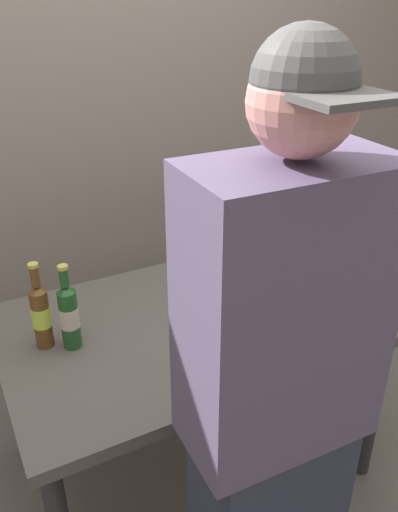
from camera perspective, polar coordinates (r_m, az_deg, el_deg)
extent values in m
plane|color=slate|center=(2.42, -0.92, -21.23)|extent=(8.00, 8.00, 0.00)
cube|color=#56514C|center=(1.95, -1.08, -7.40)|extent=(1.34, 0.88, 0.04)
cylinder|color=#2D2D30|center=(2.24, 18.35, -15.43)|extent=(0.06, 0.06, 0.68)
cylinder|color=#2D2D30|center=(2.34, -19.37, -13.59)|extent=(0.06, 0.06, 0.68)
cylinder|color=#2D2D30|center=(2.68, 7.07, -6.16)|extent=(0.06, 0.06, 0.68)
cube|color=#383D4C|center=(2.15, 8.04, -3.07)|extent=(0.38, 0.30, 0.01)
cube|color=#232326|center=(2.13, 8.27, -3.14)|extent=(0.31, 0.19, 0.00)
cube|color=#383D4C|center=(2.22, 6.67, 1.02)|extent=(0.35, 0.10, 0.20)
cube|color=black|center=(2.21, 6.71, 0.98)|extent=(0.32, 0.09, 0.18)
cylinder|color=#1E5123|center=(1.79, -13.87, -6.72)|extent=(0.06, 0.06, 0.21)
cone|color=#1E5123|center=(1.73, -14.30, -3.51)|extent=(0.06, 0.06, 0.02)
cylinder|color=#1E5123|center=(1.71, -14.46, -2.29)|extent=(0.03, 0.03, 0.06)
cylinder|color=#BFB74C|center=(1.69, -14.61, -1.19)|extent=(0.03, 0.03, 0.01)
cylinder|color=beige|center=(1.79, -13.91, -6.44)|extent=(0.06, 0.06, 0.07)
cylinder|color=brown|center=(1.82, -16.72, -6.57)|extent=(0.06, 0.06, 0.21)
cone|color=brown|center=(1.76, -17.22, -3.44)|extent=(0.06, 0.06, 0.02)
cylinder|color=brown|center=(1.74, -17.42, -2.15)|extent=(0.03, 0.03, 0.07)
cylinder|color=#BFB74C|center=(1.72, -17.61, -0.97)|extent=(0.03, 0.03, 0.01)
cylinder|color=#C3E340|center=(1.82, -16.76, -6.30)|extent=(0.06, 0.06, 0.07)
cube|color=#594C6B|center=(1.10, 9.18, -6.13)|extent=(0.43, 0.24, 0.65)
sphere|color=tan|center=(0.94, 11.17, 16.11)|extent=(0.19, 0.19, 0.19)
sphere|color=#4C4C4C|center=(0.93, 11.37, 18.16)|extent=(0.18, 0.18, 0.18)
cube|color=#4C4C4C|center=(0.85, 15.92, 16.13)|extent=(0.16, 0.11, 0.01)
cube|color=gray|center=(2.47, -10.70, 14.91)|extent=(6.00, 0.10, 2.60)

